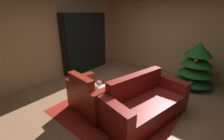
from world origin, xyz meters
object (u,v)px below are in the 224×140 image
at_px(armchair_red, 91,97).
at_px(book_stack_on_table, 111,89).
at_px(bookshelf_unit, 87,42).
at_px(couch_red, 145,104).
at_px(coffee_table, 114,92).
at_px(bottle_on_table, 109,91).
at_px(decorated_tree, 196,66).

xyz_separation_m(armchair_red, book_stack_on_table, (0.30, 0.31, 0.17)).
distance_m(bookshelf_unit, armchair_red, 2.72).
distance_m(couch_red, coffee_table, 0.67).
relative_size(coffee_table, book_stack_on_table, 3.52).
relative_size(bookshelf_unit, armchair_red, 1.85).
xyz_separation_m(bottle_on_table, decorated_tree, (1.05, 2.47, 0.09)).
height_order(armchair_red, book_stack_on_table, armchair_red).
bearing_deg(decorated_tree, bookshelf_unit, -166.04).
distance_m(coffee_table, decorated_tree, 2.51).
distance_m(bookshelf_unit, decorated_tree, 3.53).
xyz_separation_m(book_stack_on_table, decorated_tree, (1.14, 2.28, 0.15)).
height_order(book_stack_on_table, bottle_on_table, bottle_on_table).
bearing_deg(coffee_table, armchair_red, -137.23).
xyz_separation_m(armchair_red, decorated_tree, (1.44, 2.59, 0.32)).
distance_m(book_stack_on_table, decorated_tree, 2.55).
bearing_deg(armchair_red, coffee_table, 42.77).
xyz_separation_m(coffee_table, book_stack_on_table, (-0.06, -0.02, 0.07)).
bearing_deg(bottle_on_table, coffee_table, 99.09).
bearing_deg(armchair_red, bottle_on_table, 16.36).
bearing_deg(bottle_on_table, book_stack_on_table, 115.25).
distance_m(armchair_red, bottle_on_table, 0.47).
bearing_deg(couch_red, coffee_table, -164.46).
bearing_deg(bottle_on_table, bookshelf_unit, 145.48).
bearing_deg(decorated_tree, book_stack_on_table, -116.54).
relative_size(armchair_red, coffee_table, 1.37).
height_order(coffee_table, bottle_on_table, bottle_on_table).
bearing_deg(coffee_table, book_stack_on_table, -161.13).
bearing_deg(couch_red, book_stack_on_table, -164.18).
bearing_deg(decorated_tree, couch_red, -102.01).
xyz_separation_m(book_stack_on_table, bottle_on_table, (0.09, -0.19, 0.06)).
height_order(bookshelf_unit, decorated_tree, bookshelf_unit).
height_order(bookshelf_unit, book_stack_on_table, bookshelf_unit).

